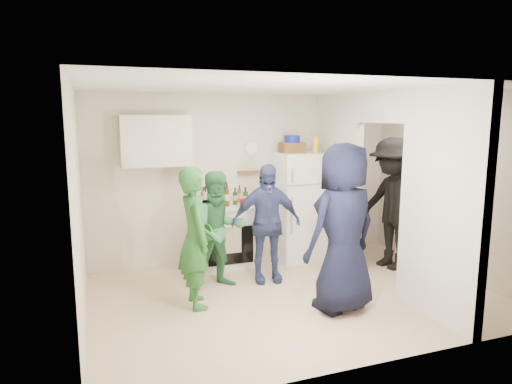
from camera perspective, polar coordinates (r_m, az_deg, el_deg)
floor at (r=5.79m, az=4.62°, el=-12.73°), size 4.80×4.80×0.00m
wall_back at (r=7.00m, az=-1.02°, el=1.79°), size 4.80×0.00×4.80m
wall_front at (r=3.99m, az=15.05°, el=-4.38°), size 4.80×0.00×4.80m
wall_left at (r=4.96m, az=-21.32°, el=-2.05°), size 0.00×3.40×3.40m
wall_right at (r=6.80m, az=23.51°, el=0.77°), size 0.00×3.40×3.40m
ceiling at (r=5.37m, az=4.98°, el=12.80°), size 4.80×4.80×0.00m
partition_pier_back at (r=6.96m, az=10.00°, el=1.60°), size 0.12×1.20×2.50m
partition_pier_front at (r=5.19m, az=22.16°, el=-1.60°), size 0.12×1.20×2.50m
partition_header at (r=5.97m, az=15.64°, el=10.23°), size 0.12×1.00×0.40m
stove at (r=6.71m, az=-3.96°, el=-5.51°), size 0.76×0.63×0.91m
upper_cabinet at (r=6.45m, az=-12.42°, el=6.27°), size 0.95×0.34×0.70m
fridge at (r=7.00m, az=5.33°, el=-1.80°), size 0.68×0.66×1.64m
wicker_basket at (r=6.89m, az=4.51°, el=5.55°), size 0.35×0.25×0.15m
blue_bowl at (r=6.88m, az=4.52°, el=6.63°), size 0.24×0.24×0.11m
yellow_cup_stack_top at (r=6.89m, az=7.47°, el=5.92°), size 0.09×0.09×0.25m
wall_clock at (r=6.96m, az=-0.59°, el=5.47°), size 0.22×0.02×0.22m
spice_shelf at (r=6.94m, az=-0.89°, el=2.56°), size 0.35×0.08×0.03m
nook_window at (r=6.88m, az=22.47°, el=4.30°), size 0.03×0.70×0.80m
nook_window_frame at (r=6.87m, az=22.38°, el=4.30°), size 0.04×0.76×0.86m
nook_valance at (r=6.84m, az=22.41°, el=7.21°), size 0.04×0.82×0.18m
yellow_cup_stack_stove at (r=6.35m, az=-4.51°, el=-1.04°), size 0.09×0.09×0.25m
red_cup at (r=6.47m, az=-1.65°, el=-1.39°), size 0.09×0.09×0.12m
person_green_left at (r=5.28m, az=-7.59°, el=-5.69°), size 0.39×0.59×1.62m
person_green_center at (r=5.83m, az=-4.62°, el=-4.78°), size 0.79×0.65×1.51m
person_denim at (r=6.03m, az=1.28°, el=-3.91°), size 0.97×0.51×1.58m
person_navy at (r=5.18m, az=10.85°, el=-4.45°), size 1.05×0.81×1.90m
person_nook at (r=6.83m, az=16.68°, el=-1.40°), size 0.90×1.32×1.89m
bottle_a at (r=6.62m, az=-6.56°, el=-0.53°), size 0.08×0.08×0.27m
bottle_b at (r=6.47m, az=-5.53°, el=-0.56°), size 0.06×0.06×0.31m
bottle_c at (r=6.70m, az=-5.09°, el=-0.49°), size 0.06×0.06×0.25m
bottle_d at (r=6.53m, az=-3.63°, el=-0.40°), size 0.06×0.06×0.32m
bottle_e at (r=6.76m, az=-3.70°, el=-0.05°), size 0.06×0.06×0.33m
bottle_f at (r=6.66m, az=-2.63°, el=-0.51°), size 0.07×0.07×0.25m
bottle_g at (r=6.79m, az=-2.07°, el=-0.26°), size 0.06×0.06×0.27m
bottle_h at (r=6.39m, az=-6.31°, el=-0.66°), size 0.08×0.08×0.32m
bottle_i at (r=6.70m, az=-3.87°, el=-0.44°), size 0.07×0.07×0.26m
bottle_j at (r=6.58m, az=-1.33°, el=-0.55°), size 0.08×0.08×0.27m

